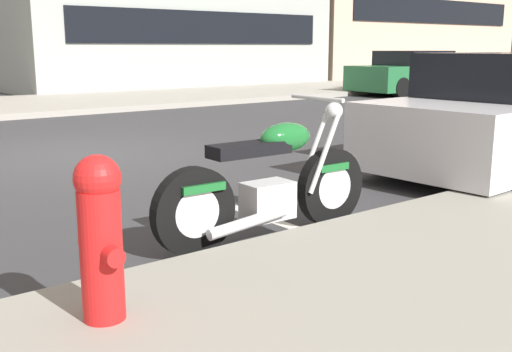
# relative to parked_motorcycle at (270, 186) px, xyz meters

# --- Properties ---
(ground_plane) EXTENTS (260.00, 260.00, 0.00)m
(ground_plane) POSITION_rel_parked_motorcycle_xyz_m (0.34, 4.79, -0.44)
(ground_plane) COLOR #333335
(sidewalk_far_curb) EXTENTS (120.00, 5.00, 0.14)m
(sidewalk_far_curb) POSITION_rel_parked_motorcycle_xyz_m (12.34, 12.23, -0.37)
(sidewalk_far_curb) COLOR gray
(sidewalk_far_curb) RESTS_ON ground
(parking_stall_stripe) EXTENTS (0.12, 2.20, 0.01)m
(parking_stall_stripe) POSITION_rel_parked_motorcycle_xyz_m (0.34, 0.44, -0.44)
(parking_stall_stripe) COLOR silver
(parking_stall_stripe) RESTS_ON ground
(parked_motorcycle) EXTENTS (2.06, 0.62, 1.14)m
(parked_motorcycle) POSITION_rel_parked_motorcycle_xyz_m (0.00, 0.00, 0.00)
(parked_motorcycle) COLOR black
(parked_motorcycle) RESTS_ON ground
(car_opposite_curb) EXTENTS (4.08, 2.04, 1.40)m
(car_opposite_curb) POSITION_rel_parked_motorcycle_xyz_m (13.41, 9.10, 0.23)
(car_opposite_curb) COLOR #236638
(car_opposite_curb) RESTS_ON ground
(fire_hydrant) EXTENTS (0.24, 0.36, 0.87)m
(fire_hydrant) POSITION_rel_parked_motorcycle_xyz_m (-1.83, -0.86, 0.16)
(fire_hydrant) COLOR red
(fire_hydrant) RESTS_ON sidewalk_near_curb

